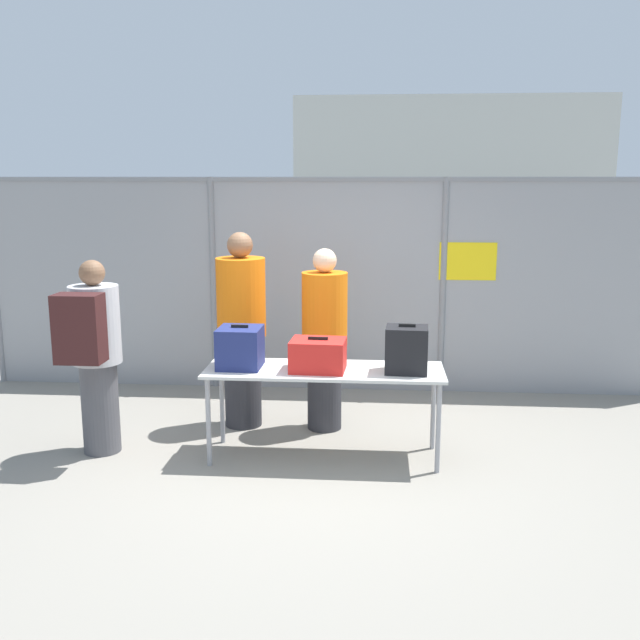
% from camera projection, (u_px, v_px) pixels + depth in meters
% --- Properties ---
extents(ground_plane, '(120.00, 120.00, 0.00)m').
position_uv_depth(ground_plane, '(308.00, 464.00, 5.82)').
color(ground_plane, gray).
extents(fence_section, '(7.54, 0.07, 2.31)m').
position_uv_depth(fence_section, '(328.00, 281.00, 7.69)').
color(fence_section, gray).
rests_on(fence_section, ground_plane).
extents(inspection_table, '(1.95, 0.63, 0.76)m').
position_uv_depth(inspection_table, '(324.00, 376.00, 5.85)').
color(inspection_table, silver).
rests_on(inspection_table, ground_plane).
extents(suitcase_navy, '(0.36, 0.36, 0.36)m').
position_uv_depth(suitcase_navy, '(240.00, 347.00, 5.86)').
color(suitcase_navy, navy).
rests_on(suitcase_navy, inspection_table).
extents(suitcase_red, '(0.45, 0.37, 0.28)m').
position_uv_depth(suitcase_red, '(318.00, 355.00, 5.76)').
color(suitcase_red, red).
rests_on(suitcase_red, inspection_table).
extents(suitcase_black, '(0.35, 0.30, 0.40)m').
position_uv_depth(suitcase_black, '(407.00, 350.00, 5.70)').
color(suitcase_black, black).
rests_on(suitcase_black, inspection_table).
extents(traveler_hooded, '(0.41, 0.63, 1.64)m').
position_uv_depth(traveler_hooded, '(94.00, 350.00, 5.87)').
color(traveler_hooded, '#4C4C51').
rests_on(traveler_hooded, ground_plane).
extents(security_worker_near, '(0.42, 0.42, 1.68)m').
position_uv_depth(security_worker_near, '(325.00, 337.00, 6.51)').
color(security_worker_near, '#2D2D33').
rests_on(security_worker_near, ground_plane).
extents(security_worker_far, '(0.45, 0.45, 1.82)m').
position_uv_depth(security_worker_far, '(242.00, 328.00, 6.58)').
color(security_worker_far, '#2D2D33').
rests_on(security_worker_far, ground_plane).
extents(utility_trailer, '(3.84, 2.13, 0.63)m').
position_uv_depth(utility_trailer, '(368.00, 317.00, 9.98)').
color(utility_trailer, silver).
rests_on(utility_trailer, ground_plane).
extents(distant_hangar, '(16.32, 9.84, 6.46)m').
position_uv_depth(distant_hangar, '(444.00, 162.00, 41.04)').
color(distant_hangar, '#B2B7B2').
rests_on(distant_hangar, ground_plane).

